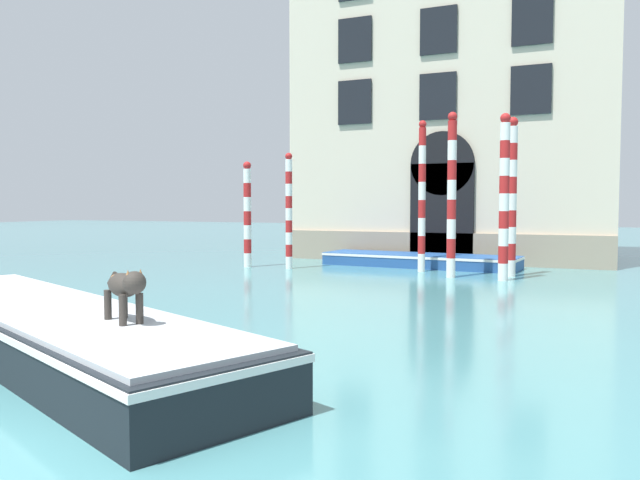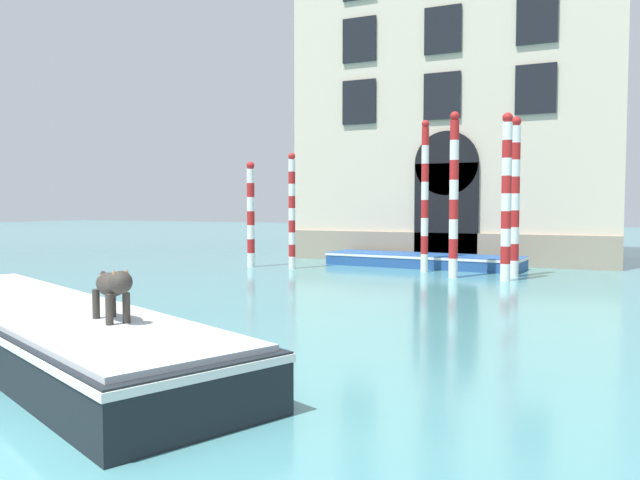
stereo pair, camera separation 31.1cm
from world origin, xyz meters
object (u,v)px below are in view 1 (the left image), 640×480
mooring_pole_0 (512,197)px  mooring_pole_5 (422,196)px  mooring_pole_3 (504,197)px  mooring_pole_4 (247,214)px  dog_on_deck (125,287)px  mooring_pole_1 (289,210)px  boat_foreground (48,327)px  boat_moored_near_palazzo (419,260)px  mooring_pole_2 (452,195)px

mooring_pole_0 → mooring_pole_5: size_ratio=0.98×
mooring_pole_3 → mooring_pole_4: size_ratio=1.30×
mooring_pole_3 → mooring_pole_5: mooring_pole_5 is taller
dog_on_deck → mooring_pole_1: mooring_pole_1 is taller
mooring_pole_3 → mooring_pole_0: bearing=86.3°
boat_foreground → boat_moored_near_palazzo: boat_foreground is taller
mooring_pole_5 → dog_on_deck: bearing=-90.5°
mooring_pole_3 → mooring_pole_5: (-2.63, 1.39, 0.06)m
mooring_pole_3 → mooring_pole_4: mooring_pole_3 is taller
mooring_pole_4 → boat_foreground: bearing=-72.8°
mooring_pole_0 → mooring_pole_5: 2.72m
mooring_pole_1 → mooring_pole_0: bearing=4.8°
mooring_pole_5 → mooring_pole_1: bearing=-168.2°
dog_on_deck → mooring_pole_4: 13.41m
mooring_pole_3 → mooring_pole_5: size_ratio=0.97×
dog_on_deck → mooring_pole_4: size_ratio=0.25×
boat_foreground → mooring_pole_5: mooring_pole_5 is taller
boat_moored_near_palazzo → mooring_pole_1: bearing=-143.4°
boat_moored_near_palazzo → mooring_pole_5: (0.45, -1.47, 2.12)m
boat_foreground → dog_on_deck: size_ratio=10.03×
boat_moored_near_palazzo → mooring_pole_0: size_ratio=1.45×
dog_on_deck → mooring_pole_4: mooring_pole_4 is taller
mooring_pole_0 → mooring_pole_1: bearing=-175.2°
boat_foreground → mooring_pole_0: 13.27m
boat_foreground → mooring_pole_0: size_ratio=1.95×
boat_foreground → mooring_pole_4: 12.20m
mooring_pole_1 → mooring_pole_4: bearing=-176.6°
boat_moored_near_palazzo → mooring_pole_1: (-3.70, -2.34, 1.66)m
boat_foreground → boat_moored_near_palazzo: 14.10m
boat_foreground → mooring_pole_3: 12.24m
mooring_pole_3 → dog_on_deck: bearing=-103.2°
boat_foreground → boat_moored_near_palazzo: (1.60, 14.01, -0.14)m
boat_moored_near_palazzo → dog_on_deck: bearing=-84.4°
mooring_pole_3 → boat_moored_near_palazzo: bearing=137.0°
boat_moored_near_palazzo → mooring_pole_5: mooring_pole_5 is taller
boat_moored_near_palazzo → mooring_pole_4: mooring_pole_4 is taller
mooring_pole_2 → mooring_pole_4: (-6.81, 0.27, -0.59)m
mooring_pole_2 → mooring_pole_4: 6.84m
mooring_pole_0 → mooring_pole_4: size_ratio=1.31×
boat_moored_near_palazzo → mooring_pole_4: (-5.20, -2.43, 1.54)m
dog_on_deck → boat_moored_near_palazzo: dog_on_deck is taller
boat_foreground → mooring_pole_4: mooring_pole_4 is taller
mooring_pole_0 → mooring_pole_4: (-8.34, -0.66, -0.54)m
boat_foreground → dog_on_deck: (1.92, -0.63, 0.75)m
mooring_pole_1 → dog_on_deck: bearing=-71.9°
mooring_pole_5 → mooring_pole_4: bearing=-170.4°
boat_moored_near_palazzo → mooring_pole_2: bearing=-54.7°
boat_moored_near_palazzo → mooring_pole_3: 4.68m
mooring_pole_1 → mooring_pole_3: mooring_pole_3 is taller
boat_foreground → mooring_pole_1: (-2.10, 11.67, 1.52)m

